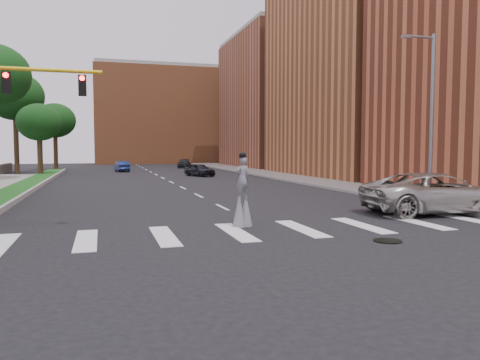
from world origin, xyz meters
TOP-DOWN VIEW (x-y plane):
  - ground_plane at (0.00, 0.00)m, footprint 160.00×160.00m
  - grass_median at (-11.50, 20.00)m, footprint 2.00×60.00m
  - median_curb at (-10.45, 20.00)m, footprint 0.20×60.00m
  - sidewalk_right at (12.50, 25.00)m, footprint 5.00×90.00m
  - manhole at (3.00, -2.00)m, footprint 0.90×0.90m
  - building_mid at (22.00, 30.00)m, footprint 16.00×22.00m
  - building_far at (22.00, 54.00)m, footprint 16.00×22.00m
  - building_backdrop at (6.00, 78.00)m, footprint 26.00×14.00m
  - streetlight at (10.90, 6.00)m, footprint 2.05×0.20m
  - stilt_performer at (-0.69, 2.13)m, footprint 0.82×0.63m
  - suv_crossing at (9.00, 3.00)m, footprint 7.10×3.78m
  - car_near at (4.10, 33.63)m, footprint 3.07×4.33m
  - car_mid at (-3.39, 45.79)m, footprint 1.84×4.15m
  - car_far at (6.00, 54.35)m, footprint 2.77×4.72m
  - tree_5 at (-15.26, 44.18)m, footprint 6.50×6.50m
  - tree_6 at (-12.18, 39.17)m, footprint 4.67×4.67m
  - tree_7 at (-11.72, 52.20)m, footprint 5.40×5.40m

SIDE VIEW (x-z plane):
  - ground_plane at x=0.00m, z-range 0.00..0.00m
  - manhole at x=3.00m, z-range 0.00..0.04m
  - sidewalk_right at x=12.50m, z-range 0.00..0.18m
  - grass_median at x=-11.50m, z-range 0.00..0.25m
  - median_curb at x=-10.45m, z-range 0.00..0.28m
  - car_far at x=6.00m, z-range 0.00..1.29m
  - car_mid at x=-3.39m, z-range 0.00..1.33m
  - car_near at x=4.10m, z-range 0.00..1.37m
  - suv_crossing at x=9.00m, z-range 0.00..1.90m
  - stilt_performer at x=-0.69m, z-range -0.33..2.56m
  - streetlight at x=10.90m, z-range 0.40..9.40m
  - tree_6 at x=-12.18m, z-range 1.82..9.56m
  - tree_7 at x=-11.72m, z-range 2.13..11.07m
  - tree_5 at x=-15.26m, z-range 3.03..14.71m
  - building_backdrop at x=6.00m, z-range 0.00..18.00m
  - building_far at x=22.00m, z-range 0.00..20.00m
  - building_mid at x=22.00m, z-range 0.00..24.00m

